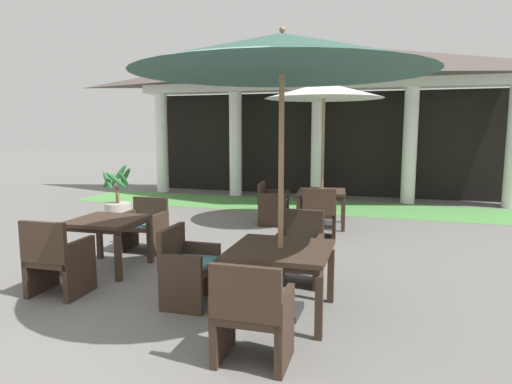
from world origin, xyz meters
name	(u,v)px	position (x,y,z in m)	size (l,w,h in m)	color
ground_plane	(134,355)	(0.00, 0.00, 0.00)	(60.00, 60.00, 0.00)	slate
background_pavilion	(320,79)	(0.00, 9.28, 3.28)	(10.78, 2.99, 4.16)	white
lawn_strip	(308,206)	(0.00, 7.86, 0.00)	(12.58, 2.01, 0.01)	#519347
patio_table_near_foreground	(107,226)	(-1.67, 2.00, 0.61)	(0.94, 0.94, 0.71)	#38281E
patio_chair_near_foreground_north	(145,226)	(-1.71, 3.02, 0.39)	(0.65, 0.59, 0.83)	#38281E
patio_chair_near_foreground_south	(57,260)	(-1.63, 0.98, 0.42)	(0.63, 0.57, 0.92)	#38281E
patio_table_mid_left	(322,195)	(0.69, 5.68, 0.62)	(1.03, 1.03, 0.72)	#38281E
patio_umbrella_mid_left	(324,92)	(0.69, 5.68, 2.63)	(2.29, 2.29, 2.88)	#2D2D2D
patio_chair_mid_left_west	(272,204)	(-0.30, 5.56, 0.41)	(0.64, 0.68, 0.85)	#38281E
patio_chair_mid_left_south	(319,215)	(0.82, 4.69, 0.42)	(0.65, 0.63, 0.91)	#38281E
patio_table_mid_right	(280,256)	(0.98, 1.23, 0.63)	(1.04, 1.04, 0.72)	#38281E
patio_umbrella_mid_right	(282,55)	(0.98, 1.23, 2.65)	(2.96, 2.96, 2.92)	#2D2D2D
patio_chair_mid_right_west	(188,268)	(-0.07, 1.20, 0.41)	(0.52, 0.61, 0.86)	#38281E
patio_chair_mid_right_south	(252,316)	(1.01, 0.18, 0.42)	(0.62, 0.51, 0.89)	#38281E
patio_chair_mid_right_north	(299,251)	(0.96, 2.29, 0.40)	(0.60, 0.56, 0.90)	#38281E
potted_palm_left_edge	(118,204)	(-3.54, 4.97, 0.34)	(0.65, 0.66, 1.20)	#B2AD9E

